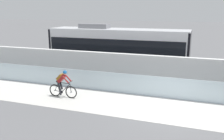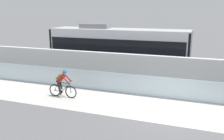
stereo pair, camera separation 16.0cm
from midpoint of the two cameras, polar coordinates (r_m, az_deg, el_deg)
The scene contains 8 objects.
ground_plane at distance 12.83m, azimuth 12.41°, elevation -9.12°, with size 200.00×200.00×0.00m, color slate.
bike_path_deck at distance 12.82m, azimuth 12.41°, elevation -9.09°, with size 32.00×3.20×0.01m, color silver.
glass_parapet at distance 14.35m, azimuth 13.47°, elevation -4.12°, with size 32.00×0.05×1.22m, color silver.
concrete_barrier_wall at distance 15.96m, azimuth 14.26°, elevation -0.73°, with size 32.00×0.36×2.09m, color white.
tram_rail_near at distance 18.62m, azimuth 14.80°, elevation -2.05°, with size 32.00×0.08×0.01m, color #595654.
tram_rail_far at distance 20.01m, azimuth 15.15°, elevation -1.00°, with size 32.00×0.08×0.01m, color #595654.
tram at distance 19.86m, azimuth 1.04°, elevation 4.94°, with size 11.06×2.54×3.81m.
cyclist_on_bike at distance 14.41m, azimuth -11.62°, elevation -3.15°, with size 1.77×0.58×1.61m.
Camera 1 is at (1.18, -11.82, 4.89)m, focal length 39.80 mm.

